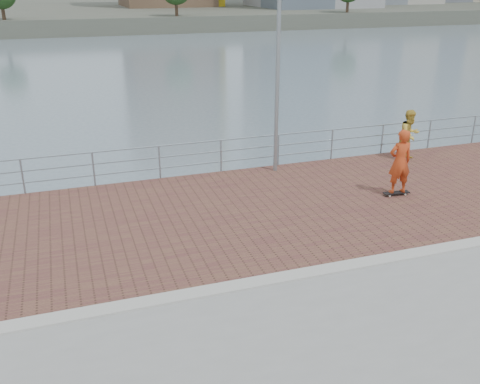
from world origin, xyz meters
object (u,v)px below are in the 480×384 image
object	(u,v)px
guardrail	(191,155)
skateboarder	(400,162)
street_lamp	(285,27)
bystander	(409,135)

from	to	relation	value
guardrail	skateboarder	xyz separation A→B (m)	(5.36, -3.70, 0.38)
street_lamp	skateboarder	world-z (taller)	street_lamp
guardrail	bystander	xyz separation A→B (m)	(7.70, -0.87, 0.22)
guardrail	skateboarder	size ratio (longest dim) A/B	20.24
street_lamp	bystander	world-z (taller)	street_lamp
skateboarder	bystander	size ratio (longest dim) A/B	1.08
guardrail	bystander	bearing A→B (deg)	-6.47
street_lamp	bystander	size ratio (longest dim) A/B	3.71
skateboarder	bystander	bearing A→B (deg)	-124.63
guardrail	street_lamp	distance (m)	4.97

